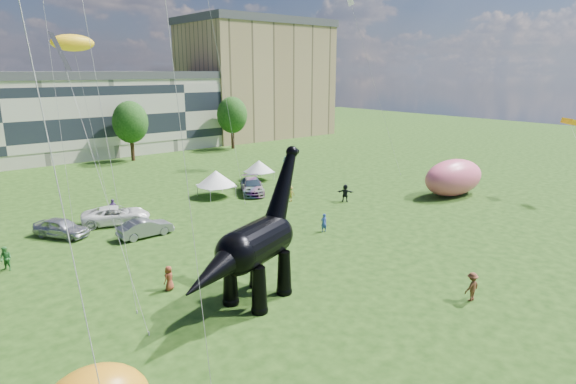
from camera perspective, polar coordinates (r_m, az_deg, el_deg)
ground at (r=29.41m, az=8.64°, el=-12.82°), size 220.00×220.00×0.00m
apartment_block at (r=101.65m, az=-3.77°, el=12.94°), size 28.00×18.00×22.00m
tree_mid_right at (r=75.78m, az=-18.21°, el=8.25°), size 5.20×5.20×9.44m
tree_far_right at (r=84.08m, az=-6.65°, el=9.39°), size 5.20×5.20×9.44m
dinosaur_sculpture at (r=27.87m, az=-4.21°, el=-6.58°), size 10.87×5.32×9.03m
car_silver at (r=43.61m, az=-25.31°, el=-3.84°), size 4.04×4.92×1.58m
car_grey at (r=41.25m, az=-16.56°, el=-4.09°), size 4.50×1.62×1.48m
car_white at (r=45.37m, az=-19.71°, el=-2.60°), size 6.35×4.53×1.61m
car_dark at (r=53.39m, az=-4.27°, el=0.70°), size 4.83×6.10×1.65m
gazebo_near at (r=52.24m, az=-8.53°, el=1.62°), size 4.36×4.36×2.87m
gazebo_far at (r=59.70m, az=-3.47°, el=3.08°), size 3.61×3.61×2.49m
inflatable_pink at (r=55.15m, az=19.03°, el=1.63°), size 8.37×4.87×3.98m
visitors at (r=39.76m, az=-10.60°, el=-4.20°), size 53.96×37.56×1.90m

